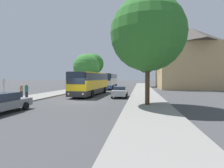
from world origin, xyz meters
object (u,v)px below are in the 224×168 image
at_px(tree_left_far, 87,67).
at_px(tree_right_mid, 146,63).
at_px(bus_front, 91,83).
at_px(pedestrian_waiting_far, 27,91).
at_px(parked_car_left_curb, 0,103).
at_px(bus_stop_sign, 4,87).
at_px(pedestrian_waiting_near, 21,91).
at_px(tree_left_near, 94,64).
at_px(parked_car_right_near, 120,91).
at_px(bus_middle, 109,81).
at_px(tree_right_near, 148,34).

bearing_deg(tree_left_far, tree_right_mid, 27.55).
xyz_separation_m(bus_front, pedestrian_waiting_far, (-5.40, -7.26, -0.73)).
xyz_separation_m(parked_car_left_curb, tree_right_mid, (11.65, 39.14, 5.83)).
relative_size(bus_stop_sign, tree_right_mid, 0.25).
distance_m(pedestrian_waiting_near, tree_right_mid, 35.28).
height_order(bus_front, tree_left_near, tree_left_near).
xyz_separation_m(parked_car_left_curb, pedestrian_waiting_near, (-4.38, 8.22, 0.20)).
bearing_deg(parked_car_left_curb, tree_right_mid, 74.72).
distance_m(bus_stop_sign, pedestrian_waiting_near, 3.67).
bearing_deg(pedestrian_waiting_near, bus_stop_sign, 28.62).
height_order(parked_car_right_near, tree_left_far, tree_left_far).
relative_size(bus_middle, tree_left_near, 1.13).
height_order(bus_front, parked_car_left_curb, bus_front).
distance_m(bus_front, tree_left_far, 18.60).
distance_m(pedestrian_waiting_far, tree_left_far, 24.87).
bearing_deg(tree_left_near, pedestrian_waiting_far, -88.60).
bearing_deg(tree_right_near, pedestrian_waiting_near, 167.12).
height_order(bus_front, tree_left_far, tree_left_far).
distance_m(parked_car_left_curb, tree_right_mid, 41.25).
bearing_deg(parked_car_left_curb, bus_front, 80.46).
bearing_deg(parked_car_right_near, pedestrian_waiting_far, 24.27).
relative_size(parked_car_right_near, tree_left_near, 0.48).
xyz_separation_m(bus_front, tree_right_mid, (8.96, 25.06, 4.83)).
xyz_separation_m(tree_left_far, tree_right_mid, (14.99, 7.82, 1.35)).
xyz_separation_m(bus_front, parked_car_right_near, (4.59, -2.36, -1.01)).
bearing_deg(tree_right_mid, parked_car_left_curb, -106.58).
relative_size(bus_front, tree_right_near, 1.22).
bearing_deg(pedestrian_waiting_far, pedestrian_waiting_near, 14.88).
bearing_deg(pedestrian_waiting_near, tree_left_far, -164.64).
bearing_deg(parked_car_right_near, pedestrian_waiting_near, 14.80).
bearing_deg(bus_front, bus_middle, 91.34).
bearing_deg(pedestrian_waiting_near, parked_car_left_curb, 46.01).
distance_m(pedestrian_waiting_near, tree_left_near, 30.89).
distance_m(parked_car_left_curb, pedestrian_waiting_near, 9.32).
distance_m(bus_front, parked_car_left_curb, 14.37).
relative_size(parked_car_right_near, tree_left_far, 0.54).
xyz_separation_m(tree_left_near, tree_right_mid, (15.13, 0.56, -0.02)).
bearing_deg(bus_stop_sign, parked_car_left_curb, -51.53).
distance_m(bus_middle, pedestrian_waiting_near, 21.68).
height_order(bus_stop_sign, pedestrian_waiting_far, bus_stop_sign).
distance_m(tree_right_near, tree_right_mid, 34.34).
bearing_deg(pedestrian_waiting_far, parked_car_left_curb, 166.58).
xyz_separation_m(pedestrian_waiting_far, tree_right_near, (13.24, -2.00, 5.39)).
distance_m(tree_left_near, tree_right_near, 36.56).
height_order(tree_left_near, tree_right_mid, tree_left_near).
relative_size(tree_left_near, tree_left_far, 1.12).
bearing_deg(tree_right_mid, pedestrian_waiting_near, -117.41).
xyz_separation_m(bus_front, tree_left_far, (-6.04, 17.24, 3.47)).
height_order(bus_stop_sign, pedestrian_waiting_near, bus_stop_sign).
xyz_separation_m(parked_car_left_curb, parked_car_right_near, (7.28, 11.72, -0.01)).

